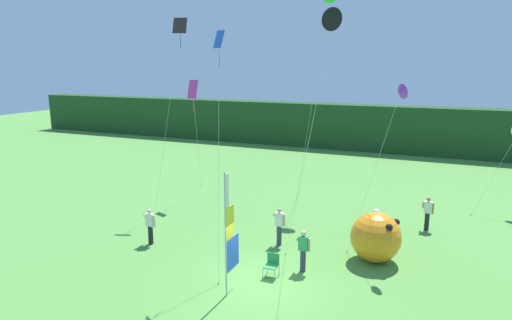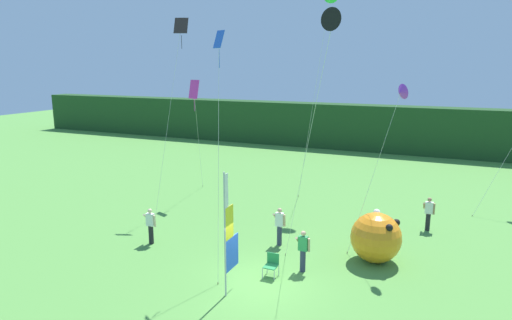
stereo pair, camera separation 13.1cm
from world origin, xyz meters
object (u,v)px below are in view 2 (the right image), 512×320
Objects in this scene: person_far_left at (429,213)px; folding_chair at (272,264)px; kite_magenta_diamond_3 at (194,93)px; person_near_banner at (303,250)px; person_far_right at (151,225)px; person_mid_field at (280,225)px; banner_flag at (229,235)px; inflatable_balloon at (376,237)px; kite_blue_diamond_5 at (219,61)px; kite_black_diamond_1 at (180,35)px; kite_black_delta_6 at (333,22)px; kite_purple_delta_2 at (401,93)px.

person_far_left reaches higher than folding_chair.
person_near_banner is at bearing -37.77° from kite_magenta_diamond_3.
person_far_left is at bearing 55.40° from folding_chair.
kite_magenta_diamond_3 is at bearing 104.81° from person_far_right.
folding_chair is (0.79, -2.93, -0.41)m from person_mid_field.
banner_flag is 2.13× the size of inflatable_balloon.
person_mid_field is at bearing -142.50° from person_far_left.
person_near_banner is 0.18× the size of kite_blue_diamond_5.
kite_black_diamond_1 is at bearing 154.61° from person_mid_field.
person_mid_field is 5.77m from person_far_right.
person_near_banner is 1.87× the size of folding_chair.
inflatable_balloon is 2.34× the size of folding_chair.
banner_flag is 12.87m from kite_black_diamond_1.
person_far_left is at bearing 44.47° from kite_blue_diamond_5.
kite_black_delta_6 is (10.16, -7.34, -0.31)m from kite_black_diamond_1.
person_far_left is at bearing -1.33° from kite_magenta_diamond_3.
kite_blue_diamond_5 is (-7.43, -7.29, 7.14)m from person_far_left.
inflatable_balloon is 0.20× the size of kite_black_diamond_1.
inflatable_balloon is at bearing 47.09° from banner_flag.
person_far_right is 0.23× the size of kite_purple_delta_2.
person_mid_field is 0.19× the size of kite_blue_diamond_5.
person_far_left is (6.10, 9.23, -1.25)m from banner_flag.
kite_magenta_diamond_3 is 0.77× the size of kite_blue_diamond_5.
banner_flag is 0.43× the size of kite_black_diamond_1.
inflatable_balloon is at bearing 12.83° from person_far_right.
banner_flag is 0.49× the size of kite_blue_diamond_5.
kite_black_diamond_1 reaches higher than kite_magenta_diamond_3.
person_mid_field is 3.06m from folding_chair.
kite_blue_diamond_5 is (5.61, -6.06, -1.43)m from kite_black_diamond_1.
person_mid_field is at bearing 127.82° from kite_black_delta_6.
inflatable_balloon is at bearing -112.91° from kite_purple_delta_2.
kite_black_delta_6 is at bearing -52.18° from person_mid_field.
person_mid_field is 0.18× the size of kite_black_delta_6.
person_near_banner is 0.80× the size of inflatable_balloon.
person_near_banner is 8.59m from kite_black_delta_6.
kite_black_delta_6 is at bearing -35.84° from kite_black_diamond_1.
kite_black_delta_6 is (-2.88, -8.57, 8.26)m from person_far_left.
folding_chair is at bearing -38.62° from kite_black_diamond_1.
kite_black_diamond_1 is (-7.86, 6.28, 8.94)m from folding_chair.
kite_magenta_diamond_3 is (-11.87, 3.79, -0.50)m from kite_purple_delta_2.
kite_magenta_diamond_3 reaches higher than inflatable_balloon.
kite_magenta_diamond_3 is at bearing 126.64° from banner_flag.
person_near_banner is 1.01× the size of person_far_right.
inflatable_balloon reaches higher than folding_chair.
inflatable_balloon is at bearing 25.67° from kite_blue_diamond_5.
person_far_right is at bearing -75.19° from kite_magenta_diamond_3.
kite_black_diamond_1 is at bearing 169.12° from kite_purple_delta_2.
kite_magenta_diamond_3 reaches higher than person_far_left.
person_mid_field reaches higher than person_far_left.
person_near_banner is at bearing -132.55° from kite_purple_delta_2.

